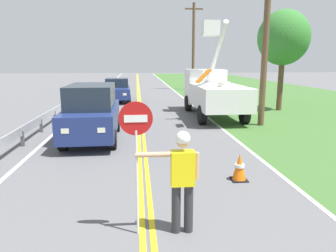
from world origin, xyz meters
name	(u,v)px	position (x,y,z in m)	size (l,w,h in m)	color
grass_verge_right	(309,105)	(11.60, 20.00, 0.00)	(16.00, 110.00, 0.01)	#3D662D
centerline_yellow_left	(138,107)	(-0.09, 20.00, 0.01)	(0.11, 110.00, 0.01)	yellow
centerline_yellow_right	(141,107)	(0.09, 20.00, 0.01)	(0.11, 110.00, 0.01)	yellow
edge_line_right	(194,106)	(3.60, 20.00, 0.01)	(0.12, 110.00, 0.01)	silver
edge_line_left	(83,108)	(-3.60, 20.00, 0.01)	(0.12, 110.00, 0.01)	silver
flagger_worker	(182,176)	(0.60, 4.35, 1.05)	(1.09, 0.25, 1.83)	#2D2D33
stop_sign_paddle	(136,139)	(-0.17, 4.36, 1.71)	(0.56, 0.04, 2.33)	silver
utility_bucket_truck	(212,90)	(3.95, 16.49, 1.40)	(2.67, 6.81, 5.12)	white
oncoming_suv_nearest	(92,112)	(-1.85, 11.39, 1.06)	(1.96, 4.63, 2.10)	navy
oncoming_sedan_second	(117,90)	(-1.59, 23.07, 0.83)	(2.03, 4.16, 1.70)	navy
utility_pole_near	(267,22)	(5.62, 13.49, 4.63)	(1.80, 0.28, 8.90)	brown
utility_pole_mid	(193,45)	(5.63, 32.23, 4.49)	(1.80, 0.28, 8.60)	brown
traffic_cone_lead	(239,167)	(2.40, 6.69, 0.34)	(0.40, 0.40, 0.70)	orange
guardrail_left_shoulder	(60,108)	(-4.20, 16.35, 0.52)	(0.10, 32.00, 0.71)	#9EA0A3
roadside_tree_verge	(284,38)	(8.49, 17.92, 4.27)	(3.00, 3.00, 5.90)	brown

